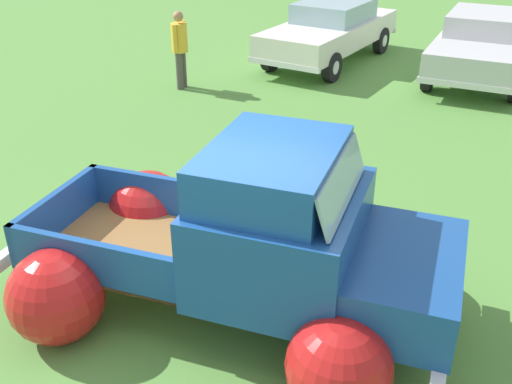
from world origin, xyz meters
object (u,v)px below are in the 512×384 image
object	(u,v)px
vintage_pickup_truck	(256,253)
spectator_0	(180,45)
show_car_1	(484,43)
show_car_0	(330,30)

from	to	relation	value
vintage_pickup_truck	spectator_0	distance (m)	7.80
vintage_pickup_truck	show_car_1	world-z (taller)	vintage_pickup_truck
show_car_0	spectator_0	xyz separation A→B (m)	(-2.54, -3.14, 0.14)
vintage_pickup_truck	show_car_0	bearing A→B (deg)	99.20
vintage_pickup_truck	show_car_1	size ratio (longest dim) A/B	0.97
vintage_pickup_truck	spectator_0	world-z (taller)	vintage_pickup_truck
show_car_0	vintage_pickup_truck	bearing A→B (deg)	21.66
vintage_pickup_truck	show_car_1	bearing A→B (deg)	78.55
show_car_1	spectator_0	distance (m)	6.76
vintage_pickup_truck	spectator_0	bearing A→B (deg)	121.60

